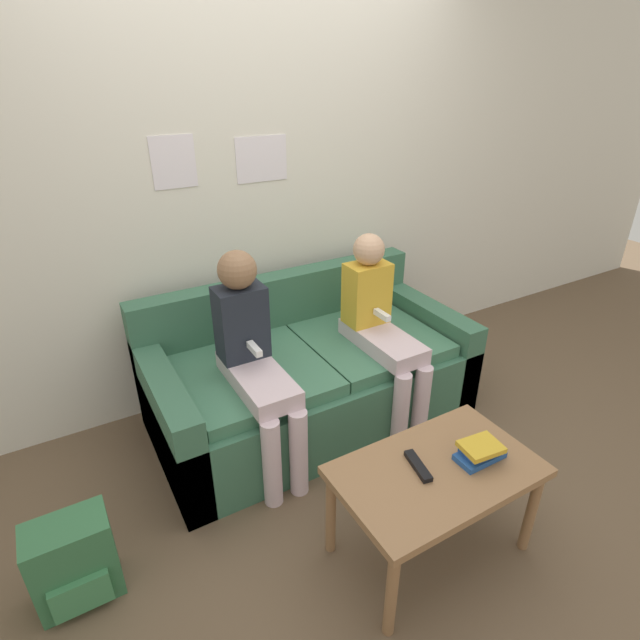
% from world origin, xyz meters
% --- Properties ---
extents(ground_plane, '(10.00, 10.00, 0.00)m').
position_xyz_m(ground_plane, '(0.00, 0.00, 0.00)').
color(ground_plane, brown).
extents(wall_back, '(8.00, 0.06, 2.60)m').
position_xyz_m(wall_back, '(-0.00, 1.11, 1.30)').
color(wall_back, silver).
rests_on(wall_back, ground_plane).
extents(couch, '(1.78, 0.90, 0.78)m').
position_xyz_m(couch, '(0.00, 0.56, 0.27)').
color(couch, '#38664C').
rests_on(couch, ground_plane).
extents(coffee_table, '(0.81, 0.49, 0.46)m').
position_xyz_m(coffee_table, '(-0.01, -0.52, 0.40)').
color(coffee_table, '#8E6642').
rests_on(coffee_table, ground_plane).
extents(person_left, '(0.24, 0.60, 1.13)m').
position_xyz_m(person_left, '(-0.41, 0.37, 0.64)').
color(person_left, silver).
rests_on(person_left, ground_plane).
extents(person_right, '(0.24, 0.60, 1.09)m').
position_xyz_m(person_right, '(0.34, 0.36, 0.61)').
color(person_right, silver).
rests_on(person_right, ground_plane).
extents(tv_remote, '(0.07, 0.17, 0.02)m').
position_xyz_m(tv_remote, '(-0.08, -0.48, 0.47)').
color(tv_remote, black).
rests_on(tv_remote, coffee_table).
extents(book_stack, '(0.20, 0.14, 0.08)m').
position_xyz_m(book_stack, '(0.17, -0.56, 0.50)').
color(book_stack, '#23519E').
rests_on(book_stack, coffee_table).
extents(backpack, '(0.30, 0.22, 0.37)m').
position_xyz_m(backpack, '(-1.34, 0.00, 0.18)').
color(backpack, '#336B42').
rests_on(backpack, ground_plane).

